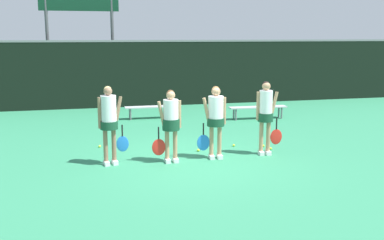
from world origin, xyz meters
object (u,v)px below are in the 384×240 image
(player_1, at_px, (171,120))
(player_3, at_px, (266,112))
(tennis_ball_1, at_px, (100,146))
(tennis_ball_2, at_px, (271,148))
(bench_courtside, at_px, (258,108))
(tennis_ball_4, at_px, (198,150))
(player_2, at_px, (215,116))
(tennis_ball_5, at_px, (161,144))
(bench_far, at_px, (153,108))
(player_0, at_px, (109,118))
(tennis_ball_0, at_px, (263,146))
(scoreboard, at_px, (79,8))
(tennis_ball_3, at_px, (234,145))

(player_1, bearing_deg, player_3, 2.17)
(player_1, xyz_separation_m, tennis_ball_1, (-1.55, 1.78, -0.96))
(tennis_ball_1, bearing_deg, tennis_ball_2, -16.68)
(bench_courtside, distance_m, player_1, 6.17)
(player_3, bearing_deg, player_1, -170.39)
(tennis_ball_4, bearing_deg, tennis_ball_1, 157.02)
(player_2, relative_size, tennis_ball_5, 25.77)
(bench_courtside, height_order, bench_far, same)
(player_0, bearing_deg, tennis_ball_1, 86.02)
(player_1, distance_m, tennis_ball_1, 2.55)
(tennis_ball_0, distance_m, tennis_ball_5, 2.71)
(scoreboard, xyz_separation_m, bench_courtside, (5.92, -5.55, -3.65))
(player_2, height_order, tennis_ball_4, player_2)
(tennis_ball_3, bearing_deg, tennis_ball_4, -164.83)
(scoreboard, bearing_deg, player_2, -73.56)
(bench_far, bearing_deg, player_1, -94.52)
(player_0, height_order, tennis_ball_3, player_0)
(player_2, relative_size, player_3, 0.95)
(bench_courtside, xyz_separation_m, player_3, (-1.64, -4.51, 0.69))
(player_3, bearing_deg, tennis_ball_0, 76.40)
(player_3, xyz_separation_m, tennis_ball_0, (0.26, 0.69, -1.04))
(player_3, relative_size, tennis_ball_3, 27.38)
(scoreboard, relative_size, player_3, 2.88)
(player_0, relative_size, tennis_ball_4, 25.63)
(bench_far, xyz_separation_m, player_2, (0.63, -5.52, 0.65))
(tennis_ball_2, height_order, tennis_ball_5, tennis_ball_5)
(bench_far, relative_size, player_2, 1.13)
(player_1, distance_m, tennis_ball_2, 2.92)
(scoreboard, distance_m, bench_courtside, 8.89)
(player_3, bearing_deg, tennis_ball_5, 154.12)
(player_0, height_order, tennis_ball_1, player_0)
(player_0, distance_m, tennis_ball_3, 3.55)
(bench_courtside, relative_size, bench_far, 1.06)
(scoreboard, distance_m, tennis_ball_0, 11.15)
(tennis_ball_4, distance_m, tennis_ball_5, 1.17)
(tennis_ball_1, distance_m, tennis_ball_2, 4.45)
(player_0, relative_size, player_1, 1.06)
(tennis_ball_5, bearing_deg, player_2, -56.03)
(player_1, height_order, tennis_ball_2, player_1)
(player_3, xyz_separation_m, tennis_ball_1, (-3.93, 1.66, -1.04))
(player_3, height_order, tennis_ball_2, player_3)
(player_0, distance_m, player_2, 2.46)
(scoreboard, bearing_deg, tennis_ball_2, -64.53)
(bench_far, bearing_deg, scoreboard, 117.23)
(scoreboard, bearing_deg, player_0, -87.00)
(bench_courtside, bearing_deg, scoreboard, 138.56)
(player_0, bearing_deg, bench_courtside, 29.66)
(tennis_ball_1, xyz_separation_m, tennis_ball_4, (2.40, -1.02, 0.00))
(tennis_ball_4, bearing_deg, bench_courtside, 50.72)
(player_3, xyz_separation_m, tennis_ball_4, (-1.52, 0.64, -1.04))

